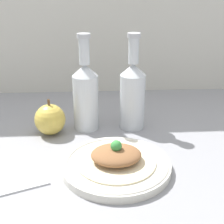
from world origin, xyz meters
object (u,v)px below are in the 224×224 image
at_px(plated_food, 116,156).
at_px(apple, 50,119).
at_px(cider_bottle_left, 86,94).
at_px(cider_bottle_right, 132,93).
at_px(plate, 116,165).

xyz_separation_m(plated_food, apple, (-0.17, 0.19, 0.01)).
bearing_deg(apple, cider_bottle_left, 16.88).
relative_size(cider_bottle_right, apple, 2.66).
xyz_separation_m(plated_food, cider_bottle_right, (0.06, 0.22, 0.07)).
distance_m(plate, apple, 0.26).
relative_size(plate, apple, 2.43).
xyz_separation_m(cider_bottle_left, apple, (-0.10, -0.03, -0.06)).
bearing_deg(apple, cider_bottle_right, 7.53).
xyz_separation_m(plate, apple, (-0.17, 0.19, 0.03)).
relative_size(plated_food, apple, 1.76).
bearing_deg(cider_bottle_right, plated_food, -104.93).
relative_size(plate, plated_food, 1.38).
bearing_deg(apple, plate, -48.51).
height_order(plated_food, apple, apple).
distance_m(cider_bottle_right, apple, 0.24).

